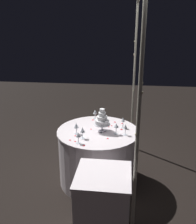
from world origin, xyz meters
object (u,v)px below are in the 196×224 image
wine_glass_4 (83,130)px  wine_glass_6 (95,112)px  wine_glass_2 (76,126)px  wine_glass_0 (123,120)px  wine_glass_5 (125,127)px  wine_glass_1 (78,135)px  decorative_arch (137,71)px  main_table (98,156)px  wine_glass_3 (116,126)px  side_table (103,207)px  tiered_cake (102,120)px

wine_glass_4 → wine_glass_6: wine_glass_4 is taller
wine_glass_2 → wine_glass_6: size_ratio=1.03×
wine_glass_2 → wine_glass_4: size_ratio=1.01×
wine_glass_0 → wine_glass_5: bearing=8.9°
wine_glass_1 → wine_glass_5: 0.65m
decorative_arch → wine_glass_0: decorative_arch is taller
main_table → wine_glass_2: (0.14, -0.27, 0.51)m
wine_glass_0 → wine_glass_3: 0.23m
main_table → wine_glass_5: (0.10, 0.37, 0.51)m
main_table → side_table: 1.07m
main_table → wine_glass_6: bearing=-167.4°
decorative_arch → wine_glass_1: (0.41, -0.68, -0.72)m
wine_glass_4 → wine_glass_6: 0.71m
wine_glass_5 → wine_glass_1: bearing=-61.1°
wine_glass_2 → wine_glass_5: bearing=93.8°
main_table → tiered_cake: tiered_cake is taller
side_table → decorative_arch: bearing=163.8°
main_table → wine_glass_6: (-0.44, -0.10, 0.51)m
tiered_cake → decorative_arch: bearing=91.5°
wine_glass_1 → side_table: bearing=30.1°
wine_glass_4 → main_table: bearing=148.0°
wine_glass_4 → wine_glass_6: size_ratio=1.02×
wine_glass_3 → wine_glass_5: wine_glass_5 is taller
side_table → wine_glass_2: bearing=-153.6°
wine_glass_4 → wine_glass_3: bearing=113.7°
wine_glass_3 → wine_glass_1: bearing=-53.8°
tiered_cake → wine_glass_2: tiered_cake is taller
wine_glass_2 → wine_glass_5: size_ratio=1.01×
main_table → wine_glass_1: 0.68m
wine_glass_5 → wine_glass_6: 0.71m
wine_glass_1 → wine_glass_4: size_ratio=0.95×
main_table → wine_glass_1: wine_glass_1 is taller
wine_glass_0 → wine_glass_3: wine_glass_0 is taller
tiered_cake → wine_glass_3: size_ratio=2.13×
wine_glass_1 → wine_glass_2: wine_glass_2 is taller
wine_glass_1 → wine_glass_0: bearing=135.7°
wine_glass_0 → tiered_cake: bearing=-62.6°
side_table → wine_glass_4: size_ratio=5.27×
decorative_arch → wine_glass_6: (-0.44, -0.58, -0.72)m
wine_glass_1 → wine_glass_4: 0.15m
wine_glass_4 → wine_glass_6: bearing=174.4°
tiered_cake → wine_glass_4: (0.26, -0.22, -0.05)m
wine_glass_2 → wine_glass_4: 0.17m
main_table → wine_glass_4: wine_glass_4 is taller
tiered_cake → wine_glass_4: 0.35m
wine_glass_0 → wine_glass_2: size_ratio=1.00×
side_table → wine_glass_6: wine_glass_6 is taller
side_table → main_table: bearing=-170.3°
main_table → wine_glass_5: size_ratio=7.40×
side_table → wine_glass_0: 1.30m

